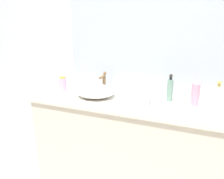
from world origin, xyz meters
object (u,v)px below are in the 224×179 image
Objects in this scene: spray_can at (170,89)px; lotion_bottle at (195,93)px; perfume_bottle at (63,84)px; sink_basin at (95,91)px; candle_jar at (180,106)px; soap_dispenser at (217,96)px; tissue_box at (141,96)px.

lotion_bottle is at bearing -5.90° from spray_can.
lotion_bottle is 1.37× the size of perfume_bottle.
sink_basin is 0.70m from candle_jar.
spray_can reaches higher than perfume_bottle.
perfume_bottle is (-0.35, 0.03, 0.02)m from sink_basin.
perfume_bottle is (-1.14, -0.07, -0.02)m from lotion_bottle.
soap_dispenser is at bearing 8.96° from lotion_bottle.
soap_dispenser is at bearing 0.73° from spray_can.
soap_dispenser is 0.15m from lotion_bottle.
spray_can is at bearing -179.27° from soap_dispenser.
tissue_box is (0.41, -0.02, 0.01)m from sink_basin.
soap_dispenser is 1.33× the size of tissue_box.
spray_can is at bearing 11.07° from sink_basin.
soap_dispenser is 0.29m from candle_jar.
sink_basin is 0.61m from spray_can.
spray_can is (0.60, 0.12, 0.05)m from sink_basin.
spray_can reaches higher than lotion_bottle.
soap_dispenser is at bearing 28.62° from candle_jar.
tissue_box is at bearing -3.45° from perfume_bottle.
soap_dispenser reaches higher than sink_basin.
sink_basin is at bearing 177.69° from tissue_box.
perfume_bottle is at bearing -176.55° from lotion_bottle.
candle_jar is at bearing 0.72° from tissue_box.
spray_can reaches higher than sink_basin.
perfume_bottle is 0.63× the size of spray_can.
candle_jar is at bearing -130.37° from lotion_bottle.
lotion_bottle is at bearing -171.04° from soap_dispenser.
perfume_bottle is at bearing 175.22° from sink_basin.
tissue_box is 2.60× the size of candle_jar.
perfume_bottle is 2.41× the size of candle_jar.
tissue_box is (0.75, -0.05, -0.00)m from perfume_bottle.
sink_basin is at bearing -172.96° from lotion_bottle.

